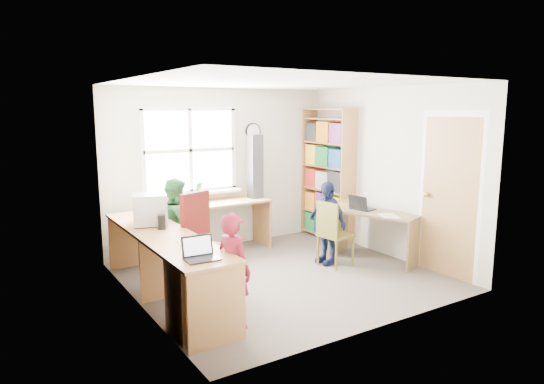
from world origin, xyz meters
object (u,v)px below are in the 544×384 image
(laptop_right, at_px, (361,206))
(person_red, at_px, (234,270))
(bookshelf, at_px, (327,177))
(laptop_left, at_px, (200,254))
(wooden_chair, at_px, (332,231))
(person_green, at_px, (177,226))
(potted_plant, at_px, (197,193))
(person_navy, at_px, (327,223))
(crt_monitor, at_px, (150,209))
(right_desk, at_px, (375,225))
(swivel_chair, at_px, (204,248))
(cd_tower, at_px, (255,166))
(l_desk, at_px, (195,266))

(laptop_right, xyz_separation_m, person_red, (-2.56, -1.02, -0.17))
(bookshelf, height_order, laptop_left, bookshelf)
(laptop_right, height_order, person_red, person_red)
(wooden_chair, xyz_separation_m, person_green, (-1.83, 0.90, 0.13))
(laptop_right, xyz_separation_m, potted_plant, (-1.87, 1.40, 0.17))
(wooden_chair, xyz_separation_m, person_navy, (0.02, 0.15, 0.08))
(crt_monitor, height_order, person_navy, person_navy)
(crt_monitor, bearing_deg, wooden_chair, 1.83)
(right_desk, height_order, bookshelf, bookshelf)
(wooden_chair, relative_size, laptop_right, 2.55)
(swivel_chair, height_order, cd_tower, cd_tower)
(bookshelf, bearing_deg, crt_monitor, -168.62)
(laptop_right, bearing_deg, person_navy, 75.28)
(l_desk, bearing_deg, right_desk, 3.46)
(bookshelf, bearing_deg, l_desk, -153.57)
(l_desk, relative_size, right_desk, 2.25)
(right_desk, xyz_separation_m, swivel_chair, (-2.46, 0.30, -0.01))
(person_red, bearing_deg, cd_tower, -50.05)
(right_desk, height_order, wooden_chair, wooden_chair)
(crt_monitor, bearing_deg, bookshelf, 27.10)
(person_red, relative_size, person_navy, 0.99)
(wooden_chair, height_order, potted_plant, potted_plant)
(l_desk, height_order, wooden_chair, wooden_chair)
(person_red, relative_size, person_green, 0.92)
(laptop_right, distance_m, cd_tower, 1.70)
(l_desk, bearing_deg, potted_plant, 65.43)
(potted_plant, height_order, person_navy, person_navy)
(l_desk, relative_size, wooden_chair, 3.31)
(person_red, bearing_deg, swivel_chair, -24.99)
(cd_tower, bearing_deg, right_desk, -58.92)
(laptop_right, bearing_deg, swivel_chair, 77.52)
(laptop_left, bearing_deg, person_green, 77.95)
(swivel_chair, height_order, laptop_left, swivel_chair)
(l_desk, xyz_separation_m, bookshelf, (2.96, 1.47, 0.55))
(person_green, bearing_deg, person_red, -167.53)
(crt_monitor, xyz_separation_m, laptop_right, (2.88, -0.46, -0.20))
(wooden_chair, bearing_deg, l_desk, 179.41)
(l_desk, height_order, cd_tower, cd_tower)
(person_green, relative_size, person_navy, 1.08)
(l_desk, distance_m, crt_monitor, 0.98)
(swivel_chair, bearing_deg, wooden_chair, -28.22)
(bookshelf, distance_m, laptop_right, 1.15)
(right_desk, distance_m, laptop_left, 3.13)
(laptop_left, bearing_deg, l_desk, 74.29)
(crt_monitor, bearing_deg, swivel_chair, -20.65)
(swivel_chair, bearing_deg, person_green, 72.05)
(laptop_left, distance_m, cd_tower, 3.12)
(l_desk, relative_size, person_red, 2.61)
(wooden_chair, relative_size, crt_monitor, 1.97)
(crt_monitor, bearing_deg, l_desk, -61.54)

